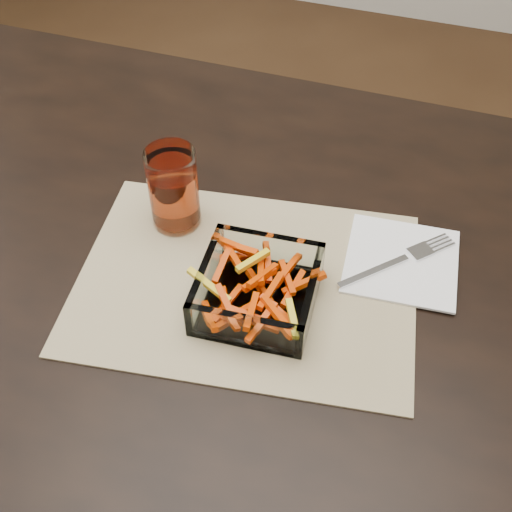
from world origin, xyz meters
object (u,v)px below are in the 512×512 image
(dining_table, at_px, (231,289))
(tumbler, at_px, (174,191))
(fork, at_px, (400,260))
(glass_bowl, at_px, (258,291))

(dining_table, height_order, tumbler, tumbler)
(tumbler, distance_m, fork, 0.33)
(dining_table, bearing_deg, fork, 11.85)
(dining_table, distance_m, fork, 0.26)
(glass_bowl, distance_m, tumbler, 0.20)
(fork, bearing_deg, glass_bowl, -98.22)
(dining_table, relative_size, fork, 10.91)
(dining_table, bearing_deg, glass_bowl, -49.01)
(tumbler, bearing_deg, dining_table, -16.99)
(glass_bowl, distance_m, fork, 0.21)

